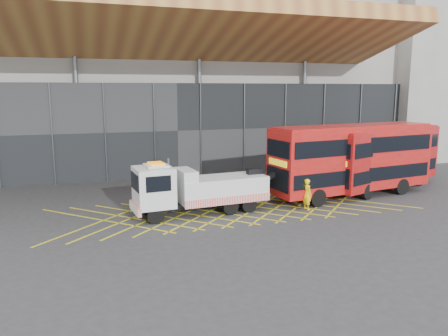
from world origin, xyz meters
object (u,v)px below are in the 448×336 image
object	(u,v)px
bus_towed	(352,157)
worker	(307,194)
recovery_truck	(197,189)
bus_second	(383,155)

from	to	relation	value
bus_towed	worker	distance (m)	5.48
worker	recovery_truck	bearing A→B (deg)	69.68
bus_towed	worker	xyz separation A→B (m)	(-4.66, -2.24, -1.81)
worker	bus_second	bearing A→B (deg)	-78.20
recovery_truck	bus_towed	world-z (taller)	bus_towed
bus_towed	worker	size ratio (longest dim) A/B	6.41
bus_second	worker	bearing A→B (deg)	-178.04
recovery_truck	bus_second	world-z (taller)	bus_second
bus_second	worker	xyz separation A→B (m)	(-8.15, -3.39, -1.60)
recovery_truck	bus_towed	distance (m)	11.63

